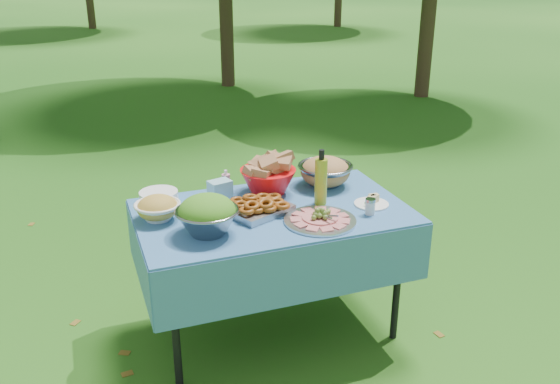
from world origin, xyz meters
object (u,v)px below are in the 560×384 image
Objects in this scene: pasta_bowl_steel at (325,171)px; bread_bowl at (268,175)px; picnic_table at (273,272)px; oil_bottle at (321,177)px; plate_stack at (159,197)px; charcuterie_platter at (320,214)px; salad_bowl at (207,215)px.

bread_bowl is at bearing 179.99° from pasta_bowl_steel.
oil_bottle is at bearing -0.11° from picnic_table.
plate_stack is 0.56× the size of charcuterie_platter.
bread_bowl is 1.00× the size of pasta_bowl_steel.
charcuterie_platter is at bearing -6.36° from salad_bowl.
salad_bowl reaches higher than charcuterie_platter.
salad_bowl is 0.50m from plate_stack.
charcuterie_platter is (0.75, -0.54, 0.01)m from plate_stack.
oil_bottle is at bearing 65.99° from charcuterie_platter.
picnic_table is 0.77m from plate_stack.
charcuterie_platter is at bearing -114.01° from oil_bottle.
plate_stack is (-0.17, 0.47, -0.07)m from salad_bowl.
plate_stack is at bearing 159.65° from oil_bottle.
charcuterie_platter is (0.18, -0.22, 0.42)m from picnic_table.
picnic_table is at bearing -29.07° from plate_stack.
picnic_table is 0.65m from salad_bowl.
charcuterie_platter is (0.12, -0.48, -0.06)m from bread_bowl.
oil_bottle is (0.10, 0.22, 0.11)m from charcuterie_platter.
picnic_table is 6.82× the size of plate_stack.
salad_bowl is at bearing -158.18° from picnic_table.
salad_bowl is at bearing -137.85° from bread_bowl.
pasta_bowl_steel is 1.03× the size of oil_bottle.
bread_bowl reaches higher than salad_bowl.
salad_bowl is at bearing 173.64° from charcuterie_platter.
oil_bottle reaches higher than bread_bowl.
oil_bottle is (0.85, -0.31, 0.12)m from plate_stack.
bread_bowl is at bearing 103.98° from charcuterie_platter.
pasta_bowl_steel is at bearing -3.21° from plate_stack.
oil_bottle reaches higher than picnic_table.
pasta_bowl_steel is at bearing 60.99° from oil_bottle.
salad_bowl is 0.82× the size of charcuterie_platter.
picnic_table is at bearing 129.21° from charcuterie_platter.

